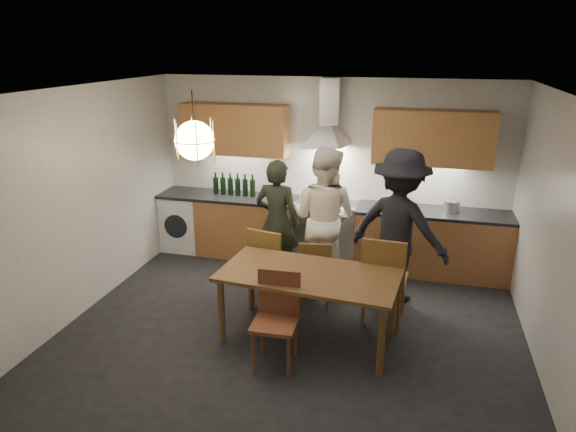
% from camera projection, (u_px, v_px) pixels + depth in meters
% --- Properties ---
extents(ground, '(5.00, 5.00, 0.00)m').
position_uv_depth(ground, '(292.00, 330.00, 5.72)').
color(ground, black).
rests_on(ground, ground).
extents(room_shell, '(5.02, 4.52, 2.61)m').
position_uv_depth(room_shell, '(293.00, 182.00, 5.17)').
color(room_shell, white).
rests_on(room_shell, ground).
extents(counter_run, '(5.00, 0.62, 0.90)m').
position_uv_depth(counter_run, '(327.00, 233.00, 7.36)').
color(counter_run, '#BC7A48').
rests_on(counter_run, ground).
extents(range_stove, '(0.90, 0.60, 0.92)m').
position_uv_depth(range_stove, '(325.00, 233.00, 7.36)').
color(range_stove, silver).
rests_on(range_stove, ground).
extents(wall_fixtures, '(4.30, 0.54, 1.10)m').
position_uv_depth(wall_fixtures, '(329.00, 133.00, 7.01)').
color(wall_fixtures, tan).
rests_on(wall_fixtures, ground).
extents(pendant_lamp, '(0.43, 0.43, 0.70)m').
position_uv_depth(pendant_lamp, '(195.00, 141.00, 5.19)').
color(pendant_lamp, black).
rests_on(pendant_lamp, ground).
extents(dining_table, '(1.92, 1.08, 0.78)m').
position_uv_depth(dining_table, '(309.00, 281.00, 5.34)').
color(dining_table, brown).
rests_on(dining_table, ground).
extents(chair_back_left, '(0.52, 0.52, 0.97)m').
position_uv_depth(chair_back_left, '(269.00, 261.00, 6.16)').
color(chair_back_left, brown).
rests_on(chair_back_left, ground).
extents(chair_back_mid, '(0.44, 0.44, 0.86)m').
position_uv_depth(chair_back_mid, '(315.00, 270.00, 6.05)').
color(chair_back_mid, brown).
rests_on(chair_back_mid, ground).
extents(chair_back_right, '(0.51, 0.51, 1.06)m').
position_uv_depth(chair_back_right, '(384.00, 275.00, 5.67)').
color(chair_back_right, brown).
rests_on(chair_back_right, ground).
extents(chair_front, '(0.44, 0.44, 0.94)m').
position_uv_depth(chair_front, '(277.00, 312.00, 5.03)').
color(chair_front, brown).
rests_on(chair_front, ground).
extents(person_left, '(0.64, 0.46, 1.65)m').
position_uv_depth(person_left, '(277.00, 222.00, 6.69)').
color(person_left, black).
rests_on(person_left, ground).
extents(person_mid, '(1.05, 0.91, 1.85)m').
position_uv_depth(person_mid, '(323.00, 218.00, 6.52)').
color(person_mid, white).
rests_on(person_mid, ground).
extents(person_right, '(1.39, 1.09, 1.89)m').
position_uv_depth(person_right, '(399.00, 227.00, 6.13)').
color(person_right, black).
rests_on(person_right, ground).
extents(mixing_bowl, '(0.40, 0.40, 0.07)m').
position_uv_depth(mixing_bowl, '(396.00, 206.00, 6.96)').
color(mixing_bowl, '#B4B4B8').
rests_on(mixing_bowl, counter_run).
extents(stock_pot, '(0.25, 0.25, 0.14)m').
position_uv_depth(stock_pot, '(451.00, 207.00, 6.82)').
color(stock_pot, '#B5B5B8').
rests_on(stock_pot, counter_run).
extents(wine_bottles, '(0.65, 0.08, 0.32)m').
position_uv_depth(wine_bottles, '(234.00, 184.00, 7.54)').
color(wine_bottles, black).
rests_on(wine_bottles, counter_run).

